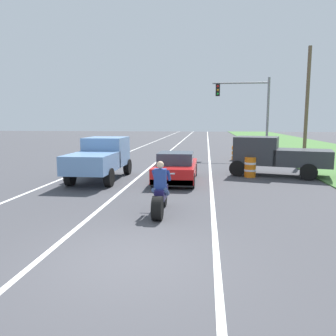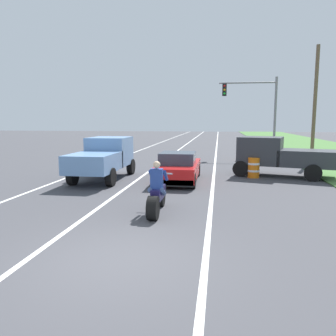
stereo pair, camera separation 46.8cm
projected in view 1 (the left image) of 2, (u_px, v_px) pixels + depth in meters
ground_plane at (127, 260)px, 6.72m from camera, size 160.00×160.00×0.00m
lane_stripe_left_solid at (120, 155)px, 27.00m from camera, size 0.14×120.00×0.01m
lane_stripe_right_solid at (209, 156)px, 26.18m from camera, size 0.14×120.00×0.01m
lane_stripe_centre_dashed at (164, 156)px, 26.59m from camera, size 0.14×120.00×0.01m
motorcycle_with_rider at (160, 195)px, 9.94m from camera, size 0.70×2.21×1.62m
sports_car_red at (176, 168)px, 15.39m from camera, size 1.84×4.30×1.37m
pickup_truck_left_lane_light_blue at (101, 157)px, 15.74m from camera, size 2.02×4.80×1.98m
pickup_truck_right_shoulder_dark_grey at (275, 154)px, 16.93m from camera, size 5.14×3.14×1.98m
traffic_light_mast_near at (251, 105)px, 24.97m from camera, size 4.25×0.34×6.00m
utility_pole_roadside at (307, 105)px, 22.75m from camera, size 0.24×0.24×7.78m
construction_barrel_nearest at (250, 167)px, 16.56m from camera, size 0.58×0.58×1.00m
construction_barrel_mid at (244, 157)px, 21.39m from camera, size 0.58×0.58×1.00m
construction_barrel_far at (236, 153)px, 23.76m from camera, size 0.58×0.58×1.00m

